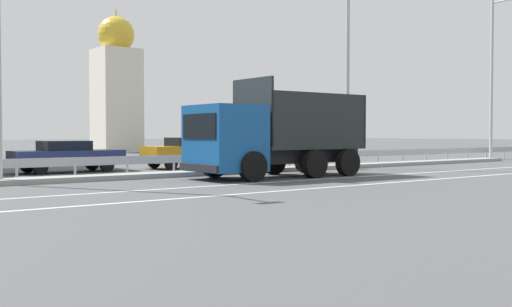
{
  "coord_description": "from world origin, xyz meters",
  "views": [
    {
      "loc": [
        -14.04,
        -18.56,
        1.63
      ],
      "look_at": [
        0.24,
        0.22,
        0.86
      ],
      "focal_mm": 42.0,
      "sensor_mm": 36.0,
      "label": 1
    }
  ],
  "objects_px": {
    "street_lamp_3": "(494,72)",
    "church_tower": "(116,86)",
    "median_road_sign": "(327,143)",
    "parked_car_5": "(185,152)",
    "dump_truck": "(259,141)",
    "parked_car_4": "(67,156)",
    "street_lamp_2": "(351,44)"
  },
  "relations": [
    {
      "from": "street_lamp_3",
      "to": "street_lamp_2",
      "type": "bearing_deg",
      "value": -179.42
    },
    {
      "from": "street_lamp_3",
      "to": "church_tower",
      "type": "xyz_separation_m",
      "value": [
        -10.63,
        30.15,
        0.56
      ]
    },
    {
      "from": "dump_truck",
      "to": "street_lamp_3",
      "type": "bearing_deg",
      "value": -82.16
    },
    {
      "from": "parked_car_5",
      "to": "church_tower",
      "type": "xyz_separation_m",
      "value": [
        7.95,
        25.44,
        5.14
      ]
    },
    {
      "from": "street_lamp_3",
      "to": "median_road_sign",
      "type": "bearing_deg",
      "value": 179.37
    },
    {
      "from": "street_lamp_3",
      "to": "parked_car_4",
      "type": "bearing_deg",
      "value": 168.2
    },
    {
      "from": "street_lamp_3",
      "to": "parked_car_4",
      "type": "height_order",
      "value": "street_lamp_3"
    },
    {
      "from": "church_tower",
      "to": "dump_truck",
      "type": "bearing_deg",
      "value": -105.5
    },
    {
      "from": "dump_truck",
      "to": "parked_car_5",
      "type": "height_order",
      "value": "dump_truck"
    },
    {
      "from": "median_road_sign",
      "to": "parked_car_5",
      "type": "bearing_deg",
      "value": 137.14
    },
    {
      "from": "dump_truck",
      "to": "parked_car_5",
      "type": "distance_m",
      "value": 7.25
    },
    {
      "from": "parked_car_4",
      "to": "street_lamp_3",
      "type": "bearing_deg",
      "value": 77.1
    },
    {
      "from": "median_road_sign",
      "to": "parked_car_5",
      "type": "relative_size",
      "value": 0.58
    },
    {
      "from": "parked_car_5",
      "to": "church_tower",
      "type": "height_order",
      "value": "church_tower"
    },
    {
      "from": "street_lamp_3",
      "to": "church_tower",
      "type": "bearing_deg",
      "value": 109.42
    },
    {
      "from": "dump_truck",
      "to": "parked_car_4",
      "type": "height_order",
      "value": "dump_truck"
    },
    {
      "from": "parked_car_4",
      "to": "parked_car_5",
      "type": "distance_m",
      "value": 5.58
    },
    {
      "from": "parked_car_5",
      "to": "street_lamp_3",
      "type": "bearing_deg",
      "value": -104.77
    },
    {
      "from": "parked_car_4",
      "to": "church_tower",
      "type": "distance_m",
      "value": 28.99
    },
    {
      "from": "street_lamp_3",
      "to": "church_tower",
      "type": "distance_m",
      "value": 31.98
    },
    {
      "from": "church_tower",
      "to": "street_lamp_2",
      "type": "bearing_deg",
      "value": -93.37
    },
    {
      "from": "street_lamp_2",
      "to": "church_tower",
      "type": "xyz_separation_m",
      "value": [
        1.78,
        30.28,
        0.03
      ]
    },
    {
      "from": "street_lamp_2",
      "to": "street_lamp_3",
      "type": "relative_size",
      "value": 1.1
    },
    {
      "from": "dump_truck",
      "to": "parked_car_4",
      "type": "relative_size",
      "value": 1.56
    },
    {
      "from": "dump_truck",
      "to": "parked_car_4",
      "type": "distance_m",
      "value": 8.75
    },
    {
      "from": "parked_car_4",
      "to": "median_road_sign",
      "type": "bearing_deg",
      "value": 63.89
    },
    {
      "from": "parked_car_5",
      "to": "church_tower",
      "type": "distance_m",
      "value": 27.14
    },
    {
      "from": "parked_car_4",
      "to": "church_tower",
      "type": "xyz_separation_m",
      "value": [
        13.52,
        25.11,
        5.2
      ]
    },
    {
      "from": "street_lamp_3",
      "to": "parked_car_5",
      "type": "xyz_separation_m",
      "value": [
        -18.58,
        4.72,
        -4.58
      ]
    },
    {
      "from": "dump_truck",
      "to": "median_road_sign",
      "type": "distance_m",
      "value": 6.54
    },
    {
      "from": "church_tower",
      "to": "median_road_sign",
      "type": "bearing_deg",
      "value": -95.77
    },
    {
      "from": "median_road_sign",
      "to": "parked_car_4",
      "type": "relative_size",
      "value": 0.49
    }
  ]
}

